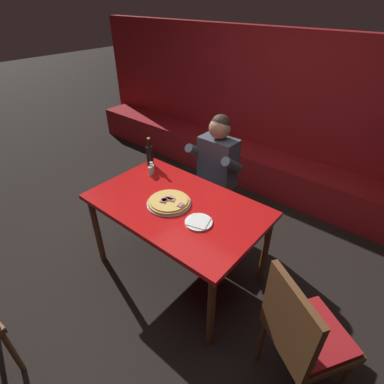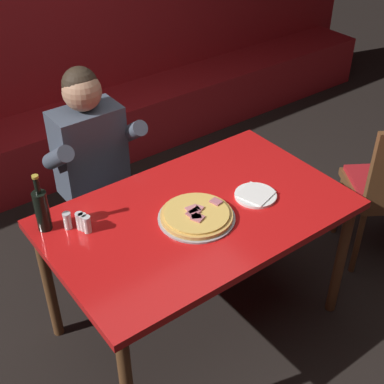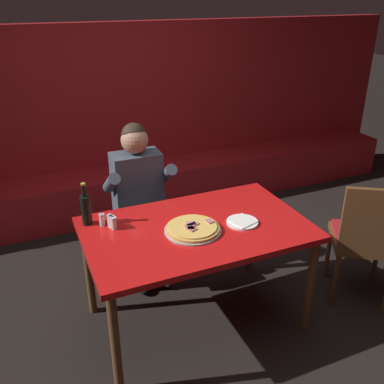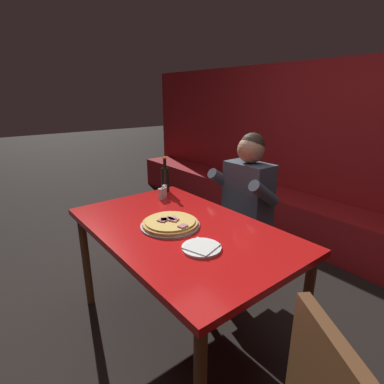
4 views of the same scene
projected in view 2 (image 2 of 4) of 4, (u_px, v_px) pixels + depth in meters
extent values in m
plane|color=black|center=(198.00, 320.00, 3.02)|extent=(24.00, 24.00, 0.00)
cube|color=#A3191E|center=(17.00, 45.00, 3.88)|extent=(6.80, 0.16, 1.90)
cube|color=#A3191E|center=(51.00, 148.00, 4.09)|extent=(6.46, 0.48, 0.46)
cylinder|color=brown|center=(340.00, 261.00, 2.87)|extent=(0.06, 0.06, 0.74)
cylinder|color=brown|center=(49.00, 284.00, 2.73)|extent=(0.06, 0.06, 0.74)
cylinder|color=brown|center=(245.00, 193.00, 3.38)|extent=(0.06, 0.06, 0.74)
cube|color=red|center=(199.00, 214.00, 2.57)|extent=(1.45, 0.90, 0.04)
cylinder|color=#9E9EA3|center=(197.00, 218.00, 2.51)|extent=(0.37, 0.37, 0.01)
cylinder|color=gold|center=(197.00, 216.00, 2.50)|extent=(0.34, 0.34, 0.02)
cylinder|color=#E0B251|center=(197.00, 213.00, 2.50)|extent=(0.31, 0.31, 0.01)
cube|color=#C6757A|center=(199.00, 208.00, 2.51)|extent=(0.04, 0.05, 0.01)
cube|color=#B76670|center=(198.00, 218.00, 2.45)|extent=(0.07, 0.07, 0.01)
cube|color=#A85B66|center=(193.00, 213.00, 2.48)|extent=(0.07, 0.05, 0.01)
cube|color=#C6757A|center=(193.00, 209.00, 2.51)|extent=(0.07, 0.06, 0.01)
cube|color=#B76670|center=(216.00, 202.00, 2.55)|extent=(0.05, 0.06, 0.01)
cube|color=#B76670|center=(196.00, 217.00, 2.46)|extent=(0.06, 0.05, 0.01)
cylinder|color=white|center=(256.00, 195.00, 2.65)|extent=(0.21, 0.21, 0.01)
cube|color=white|center=(256.00, 194.00, 2.65)|extent=(0.19, 0.19, 0.01)
cylinder|color=black|center=(42.00, 211.00, 2.40)|extent=(0.07, 0.07, 0.20)
cylinder|color=black|center=(37.00, 186.00, 2.32)|extent=(0.03, 0.03, 0.08)
cylinder|color=#B29933|center=(35.00, 177.00, 2.29)|extent=(0.03, 0.03, 0.01)
cylinder|color=silver|center=(80.00, 222.00, 2.44)|extent=(0.04, 0.04, 0.07)
cylinder|color=#516B33|center=(80.00, 224.00, 2.45)|extent=(0.03, 0.03, 0.04)
cylinder|color=silver|center=(79.00, 215.00, 2.41)|extent=(0.04, 0.04, 0.01)
cylinder|color=silver|center=(68.00, 222.00, 2.44)|extent=(0.04, 0.04, 0.07)
cylinder|color=#B23323|center=(68.00, 224.00, 2.45)|extent=(0.03, 0.03, 0.04)
cylinder|color=silver|center=(66.00, 214.00, 2.41)|extent=(0.04, 0.04, 0.01)
cylinder|color=silver|center=(87.00, 226.00, 2.42)|extent=(0.04, 0.04, 0.07)
cylinder|color=silver|center=(88.00, 228.00, 2.43)|extent=(0.03, 0.03, 0.04)
cylinder|color=silver|center=(86.00, 218.00, 2.39)|extent=(0.04, 0.04, 0.01)
cylinder|color=silver|center=(83.00, 223.00, 2.43)|extent=(0.04, 0.04, 0.07)
cylinder|color=#28231E|center=(84.00, 226.00, 2.44)|extent=(0.03, 0.03, 0.04)
cylinder|color=silver|center=(82.00, 216.00, 2.40)|extent=(0.04, 0.04, 0.01)
ellipsoid|color=black|center=(112.00, 282.00, 3.19)|extent=(0.11, 0.24, 0.09)
ellipsoid|color=black|center=(141.00, 268.00, 3.29)|extent=(0.11, 0.24, 0.09)
cylinder|color=#282833|center=(110.00, 260.00, 3.08)|extent=(0.11, 0.11, 0.43)
cylinder|color=#282833|center=(139.00, 246.00, 3.18)|extent=(0.11, 0.11, 0.43)
cube|color=#282833|center=(112.00, 207.00, 3.03)|extent=(0.34, 0.40, 0.12)
cube|color=#424C5B|center=(90.00, 151.00, 3.01)|extent=(0.38, 0.22, 0.52)
cylinder|color=#424C5B|center=(58.00, 158.00, 2.80)|extent=(0.09, 0.30, 0.25)
cylinder|color=#424C5B|center=(130.00, 133.00, 3.01)|extent=(0.09, 0.30, 0.25)
sphere|color=tan|center=(82.00, 92.00, 2.79)|extent=(0.21, 0.21, 0.21)
sphere|color=#2D2319|center=(80.00, 84.00, 2.78)|extent=(0.19, 0.19, 0.19)
cylinder|color=brown|center=(338.00, 205.00, 3.51)|extent=(0.04, 0.04, 0.45)
cylinder|color=brown|center=(358.00, 243.00, 3.21)|extent=(0.04, 0.04, 0.45)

